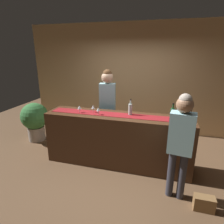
# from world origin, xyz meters

# --- Properties ---
(ground_plane) EXTENTS (10.00, 10.00, 0.00)m
(ground_plane) POSITION_xyz_m (0.00, 0.00, 0.00)
(ground_plane) COLOR brown
(back_wall) EXTENTS (6.00, 0.12, 2.90)m
(back_wall) POSITION_xyz_m (0.00, 1.90, 1.45)
(back_wall) COLOR tan
(back_wall) RESTS_ON ground
(bar_counter) EXTENTS (2.78, 0.60, 1.02)m
(bar_counter) POSITION_xyz_m (0.00, 0.00, 0.51)
(bar_counter) COLOR #472B19
(bar_counter) RESTS_ON ground
(counter_runner_cloth) EXTENTS (2.64, 0.28, 0.01)m
(counter_runner_cloth) POSITION_xyz_m (0.00, 0.00, 1.03)
(counter_runner_cloth) COLOR maroon
(counter_runner_cloth) RESTS_ON bar_counter
(wine_bottle_green) EXTENTS (0.07, 0.07, 0.30)m
(wine_bottle_green) POSITION_xyz_m (0.97, -0.02, 1.14)
(wine_bottle_green) COLOR #194723
(wine_bottle_green) RESTS_ON bar_counter
(wine_bottle_amber) EXTENTS (0.07, 0.07, 0.30)m
(wine_bottle_amber) POSITION_xyz_m (1.25, -0.00, 1.14)
(wine_bottle_amber) COLOR brown
(wine_bottle_amber) RESTS_ON bar_counter
(wine_bottle_clear) EXTENTS (0.07, 0.07, 0.30)m
(wine_bottle_clear) POSITION_xyz_m (0.23, 0.07, 1.14)
(wine_bottle_clear) COLOR #B2C6C1
(wine_bottle_clear) RESTS_ON bar_counter
(wine_glass_near_customer) EXTENTS (0.07, 0.07, 0.14)m
(wine_glass_near_customer) POSITION_xyz_m (-0.50, 0.04, 1.13)
(wine_glass_near_customer) COLOR silver
(wine_glass_near_customer) RESTS_ON bar_counter
(wine_glass_mid_counter) EXTENTS (0.07, 0.07, 0.14)m
(wine_glass_mid_counter) POSITION_xyz_m (-0.35, -0.09, 1.13)
(wine_glass_mid_counter) COLOR silver
(wine_glass_mid_counter) RESTS_ON bar_counter
(wine_glass_far_end) EXTENTS (0.07, 0.07, 0.14)m
(wine_glass_far_end) POSITION_xyz_m (-0.75, -0.06, 1.13)
(wine_glass_far_end) COLOR silver
(wine_glass_far_end) RESTS_ON bar_counter
(bartender) EXTENTS (0.37, 0.25, 1.81)m
(bartender) POSITION_xyz_m (-0.37, 0.58, 1.14)
(bartender) COLOR #26262B
(bartender) RESTS_ON ground
(customer_sipping) EXTENTS (0.36, 0.25, 1.63)m
(customer_sipping) POSITION_xyz_m (1.08, -0.67, 1.00)
(customer_sipping) COLOR #33333D
(customer_sipping) RESTS_ON ground
(potted_plant_tall) EXTENTS (0.66, 0.66, 0.97)m
(potted_plant_tall) POSITION_xyz_m (-2.24, 0.49, 0.56)
(potted_plant_tall) COLOR #9E9389
(potted_plant_tall) RESTS_ON ground
(handbag) EXTENTS (0.28, 0.14, 0.22)m
(handbag) POSITION_xyz_m (1.48, -0.85, 0.11)
(handbag) COLOR olive
(handbag) RESTS_ON ground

